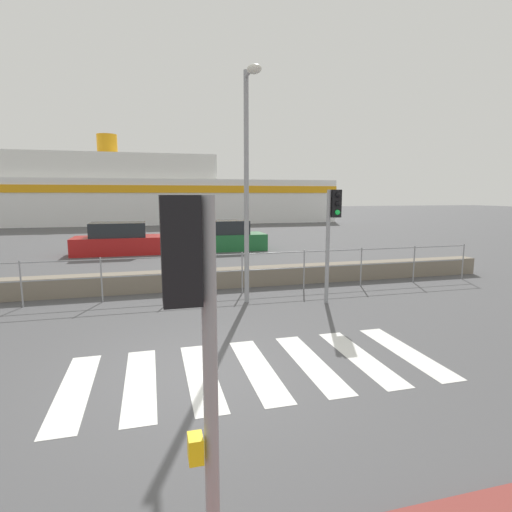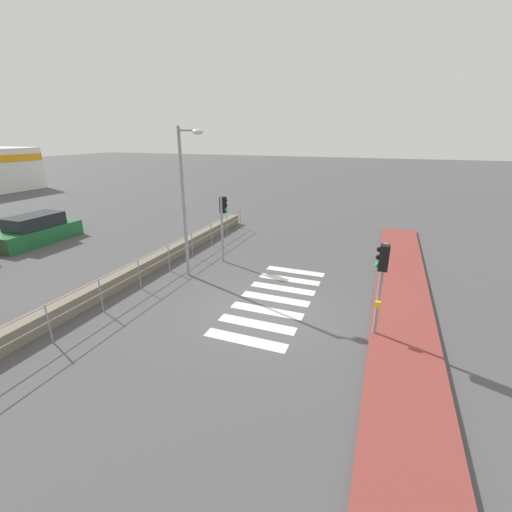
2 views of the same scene
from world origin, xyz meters
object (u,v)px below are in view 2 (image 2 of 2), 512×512
traffic_light_near (382,272)px  streetlamp (187,187)px  traffic_light_far (223,215)px  parked_car_green (37,231)px

traffic_light_near → streetlamp: size_ratio=0.49×
traffic_light_near → traffic_light_far: (4.14, 6.61, 0.12)m
traffic_light_near → streetlamp: (2.09, 7.03, 1.55)m
traffic_light_near → streetlamp: bearing=73.5°
streetlamp → parked_car_green: bearing=83.9°
streetlamp → parked_car_green: size_ratio=1.32×
traffic_light_far → parked_car_green: (-1.00, 10.36, -1.48)m
traffic_light_near → traffic_light_far: 7.80m
traffic_light_near → traffic_light_far: bearing=58.0°
traffic_light_near → traffic_light_far: size_ratio=0.96×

